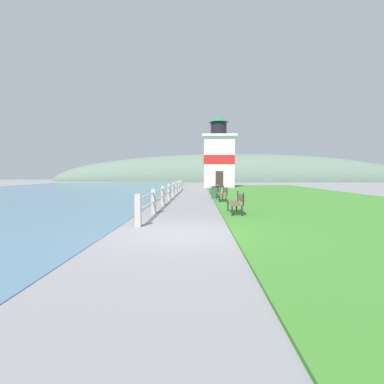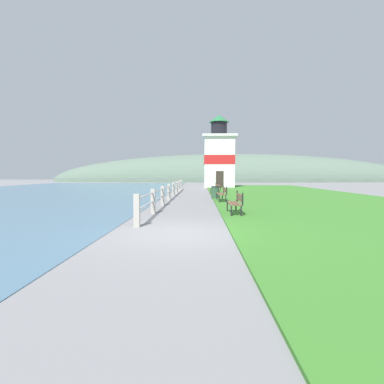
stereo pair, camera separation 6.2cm
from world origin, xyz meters
TOP-DOWN VIEW (x-y plane):
  - ground_plane at (0.00, 0.00)m, footprint 160.00×160.00m
  - grass_verge at (7.45, 13.77)m, footprint 12.00×41.30m
  - water_strip at (-13.95, 13.77)m, footprint 24.00×66.09m
  - seawall_railing at (-1.35, 12.20)m, footprint 0.18×22.59m
  - park_bench_near at (2.07, 3.86)m, footprint 0.48×1.63m
  - park_bench_midway at (1.95, 9.56)m, footprint 0.52×1.93m
  - park_bench_far at (1.88, 15.07)m, footprint 0.72×2.04m
  - lighthouse at (2.94, 28.81)m, footprint 4.10×4.10m
  - trash_bin at (1.62, 11.52)m, footprint 0.54×0.54m
  - distant_hillside at (8.00, 57.54)m, footprint 80.00×16.00m

SIDE VIEW (x-z plane):
  - ground_plane at x=0.00m, z-range 0.00..0.00m
  - distant_hillside at x=8.00m, z-range -6.00..6.00m
  - water_strip at x=-13.95m, z-range 0.00..0.01m
  - grass_verge at x=7.45m, z-range 0.00..0.06m
  - trash_bin at x=1.62m, z-range 0.00..0.84m
  - park_bench_near at x=2.07m, z-range 0.07..1.01m
  - park_bench_midway at x=1.95m, z-range 0.07..1.01m
  - park_bench_far at x=1.88m, z-range 0.07..1.01m
  - seawall_railing at x=-1.35m, z-range 0.07..1.10m
  - lighthouse at x=2.94m, z-range -0.71..8.12m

